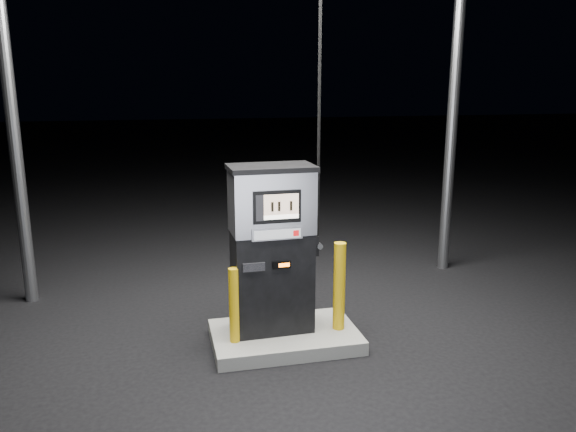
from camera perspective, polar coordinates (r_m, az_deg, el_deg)
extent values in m
plane|color=black|center=(6.41, -0.33, -12.78)|extent=(80.00, 80.00, 0.00)
cube|color=gray|center=(6.38, -0.33, -12.18)|extent=(1.60, 1.00, 0.15)
cylinder|color=gray|center=(7.82, -26.13, 7.82)|extent=(0.16, 0.16, 4.50)
cylinder|color=gray|center=(8.75, 16.34, 9.09)|extent=(0.16, 0.16, 4.50)
cube|color=black|center=(6.20, -1.64, -6.61)|extent=(0.86, 0.51, 1.12)
cube|color=#AAABB1|center=(5.95, -1.69, 1.49)|extent=(0.88, 0.53, 0.67)
cube|color=black|center=(5.89, -1.72, 4.93)|extent=(0.92, 0.57, 0.05)
cube|color=black|center=(5.71, -1.11, 0.93)|extent=(0.50, 0.04, 0.34)
cube|color=tan|center=(5.70, -0.68, 1.18)|extent=(0.37, 0.01, 0.21)
cube|color=white|center=(5.72, -0.68, -0.09)|extent=(0.37, 0.01, 0.04)
cube|color=#AAABB1|center=(5.77, -1.10, -1.84)|extent=(0.54, 0.04, 0.12)
cube|color=#93969A|center=(5.76, -1.06, -1.88)|extent=(0.49, 0.02, 0.09)
cube|color=#A60B0D|center=(5.81, 0.83, -1.75)|extent=(0.06, 0.00, 0.06)
cube|color=black|center=(5.89, -0.66, -4.99)|extent=(0.20, 0.02, 0.08)
cube|color=orange|center=(5.88, -0.38, -5.00)|extent=(0.12, 0.01, 0.04)
cube|color=black|center=(5.82, -3.48, -5.22)|extent=(0.23, 0.03, 0.09)
cube|color=black|center=(6.20, 2.57, -2.93)|extent=(0.09, 0.16, 0.22)
cylinder|color=gray|center=(6.21, 3.04, -2.90)|extent=(0.07, 0.20, 0.06)
cylinder|color=black|center=(5.92, 3.18, 10.95)|extent=(0.03, 0.03, 2.77)
cylinder|color=#E0AD0C|center=(5.97, -5.50, -9.03)|extent=(0.14, 0.14, 0.81)
cylinder|color=#E0AD0C|center=(6.24, 5.23, -7.12)|extent=(0.16, 0.16, 0.99)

